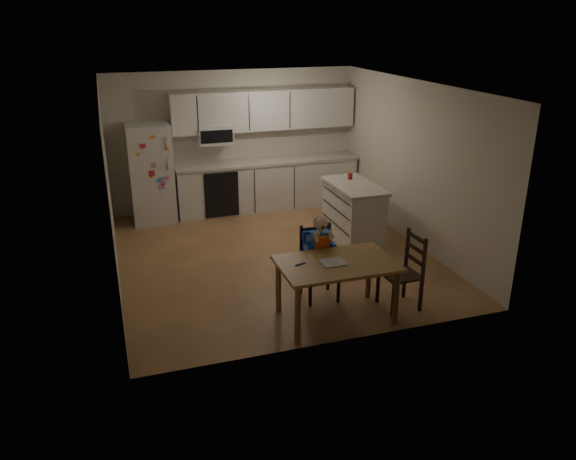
# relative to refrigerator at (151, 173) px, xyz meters

# --- Properties ---
(room) EXTENTS (4.52, 5.01, 2.51)m
(room) POSITION_rel_refrigerator_xyz_m (1.55, -1.67, 0.40)
(room) COLOR brown
(room) RESTS_ON ground
(refrigerator) EXTENTS (0.72, 0.70, 1.70)m
(refrigerator) POSITION_rel_refrigerator_xyz_m (0.00, 0.00, 0.00)
(refrigerator) COLOR silver
(refrigerator) RESTS_ON ground
(kitchen_run) EXTENTS (3.37, 0.62, 2.15)m
(kitchen_run) POSITION_rel_refrigerator_xyz_m (2.05, 0.09, 0.03)
(kitchen_run) COLOR silver
(kitchen_run) RESTS_ON ground
(kitchen_island) EXTENTS (0.65, 1.25, 0.92)m
(kitchen_island) POSITION_rel_refrigerator_xyz_m (2.94, -1.91, -0.39)
(kitchen_island) COLOR silver
(kitchen_island) RESTS_ON ground
(red_cup) EXTENTS (0.08, 0.08, 0.10)m
(red_cup) POSITION_rel_refrigerator_xyz_m (2.99, -1.61, 0.12)
(red_cup) COLOR red
(red_cup) RESTS_ON kitchen_island
(dining_table) EXTENTS (1.35, 0.87, 0.72)m
(dining_table) POSITION_rel_refrigerator_xyz_m (1.71, -4.15, -0.22)
(dining_table) COLOR brown
(dining_table) RESTS_ON ground
(napkin) EXTENTS (0.28, 0.24, 0.01)m
(napkin) POSITION_rel_refrigerator_xyz_m (1.66, -4.15, -0.12)
(napkin) COLOR #ABABB0
(napkin) RESTS_ON dining_table
(toddler_spoon) EXTENTS (0.12, 0.06, 0.02)m
(toddler_spoon) POSITION_rel_refrigerator_xyz_m (1.28, -4.09, -0.12)
(toddler_spoon) COLOR blue
(toddler_spoon) RESTS_ON dining_table
(chair_booster) EXTENTS (0.42, 0.42, 1.10)m
(chair_booster) POSITION_rel_refrigerator_xyz_m (1.71, -3.57, -0.19)
(chair_booster) COLOR black
(chair_booster) RESTS_ON ground
(chair_side) EXTENTS (0.43, 0.43, 0.95)m
(chair_side) POSITION_rel_refrigerator_xyz_m (2.66, -4.13, -0.31)
(chair_side) COLOR black
(chair_side) RESTS_ON ground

